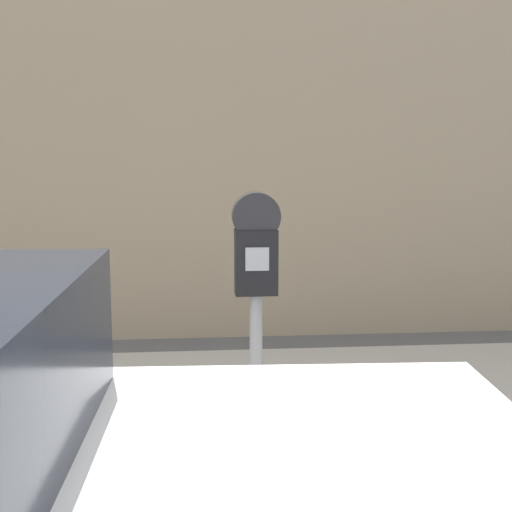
% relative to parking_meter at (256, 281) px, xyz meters
% --- Properties ---
extents(sidewalk, '(24.00, 2.80, 0.11)m').
position_rel_parking_meter_xyz_m(sidewalk, '(-0.60, 1.11, -1.12)').
color(sidewalk, '#BCB7AD').
rests_on(sidewalk, ground_plane).
extents(parking_meter, '(0.22, 0.13, 1.49)m').
position_rel_parking_meter_xyz_m(parking_meter, '(0.00, 0.00, 0.00)').
color(parking_meter, gray).
rests_on(parking_meter, sidewalk).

